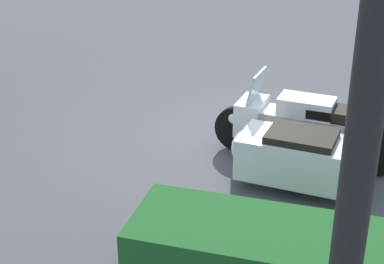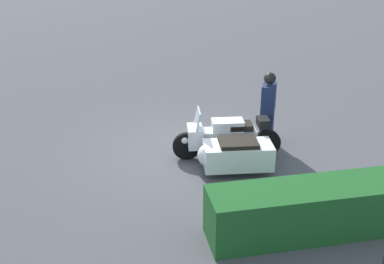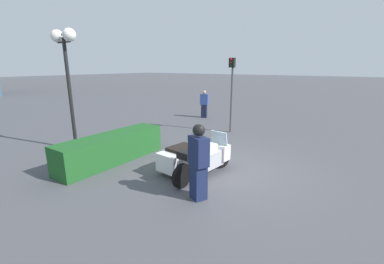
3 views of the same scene
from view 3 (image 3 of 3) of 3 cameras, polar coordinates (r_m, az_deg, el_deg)
ground_plane at (r=7.59m, az=7.97°, el=-8.34°), size 160.00×160.00×0.00m
police_motorcycle at (r=7.21m, az=0.40°, el=-5.57°), size 2.39×1.50×1.15m
officer_rider at (r=5.66m, az=1.47°, el=-6.29°), size 0.47×0.55×1.74m
hedge_bush_curbside at (r=8.39m, az=-17.34°, el=-3.45°), size 3.56×0.87×0.88m
twin_lamp_post at (r=9.86m, az=-26.37°, el=15.59°), size 0.42×1.13×4.10m
traffic_light_near at (r=11.48m, az=8.81°, el=10.46°), size 0.22×0.28×3.26m
pedestrian_bystander at (r=14.93m, az=2.73°, el=6.22°), size 0.40×0.51×1.57m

